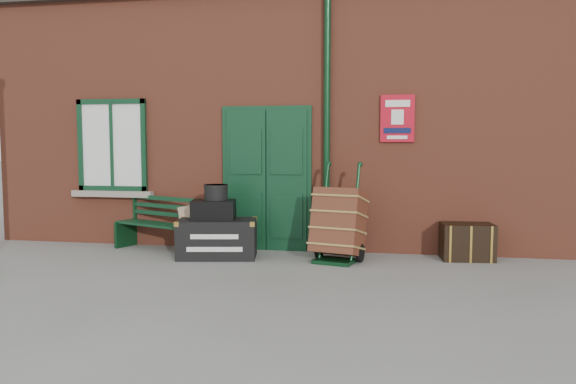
% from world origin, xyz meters
% --- Properties ---
extents(ground, '(80.00, 80.00, 0.00)m').
position_xyz_m(ground, '(0.00, 0.00, 0.00)').
color(ground, gray).
rests_on(ground, ground).
extents(station_building, '(10.30, 4.30, 4.36)m').
position_xyz_m(station_building, '(-0.00, 3.49, 2.16)').
color(station_building, brown).
rests_on(station_building, ground).
extents(bench, '(1.47, 0.95, 0.87)m').
position_xyz_m(bench, '(-1.97, 1.11, 0.44)').
color(bench, '#0E341D').
rests_on(bench, ground).
extents(houdini_trunk, '(1.23, 0.82, 0.57)m').
position_xyz_m(houdini_trunk, '(-0.88, 0.73, 0.28)').
color(houdini_trunk, black).
rests_on(houdini_trunk, ground).
extents(strongbox, '(0.70, 0.56, 0.28)m').
position_xyz_m(strongbox, '(-0.93, 0.73, 0.71)').
color(strongbox, black).
rests_on(strongbox, houdini_trunk).
extents(hatbox, '(0.40, 0.40, 0.23)m').
position_xyz_m(hatbox, '(-0.90, 0.76, 0.96)').
color(hatbox, black).
rests_on(hatbox, strongbox).
extents(suitcase_back, '(0.34, 0.53, 0.73)m').
position_xyz_m(suitcase_back, '(-1.41, 1.18, 0.37)').
color(suitcase_back, tan).
rests_on(suitcase_back, ground).
extents(suitcase_front, '(0.37, 0.48, 0.64)m').
position_xyz_m(suitcase_front, '(-1.23, 1.08, 0.32)').
color(suitcase_front, tan).
rests_on(suitcase_front, ground).
extents(porter_trolley, '(0.83, 0.87, 1.38)m').
position_xyz_m(porter_trolley, '(0.89, 0.82, 0.54)').
color(porter_trolley, black).
rests_on(porter_trolley, ground).
extents(dark_trunk, '(0.77, 0.54, 0.53)m').
position_xyz_m(dark_trunk, '(2.72, 1.25, 0.26)').
color(dark_trunk, black).
rests_on(dark_trunk, ground).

